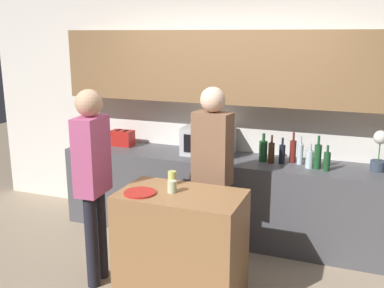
% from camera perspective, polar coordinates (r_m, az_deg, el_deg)
% --- Properties ---
extents(back_wall, '(6.40, 0.40, 2.70)m').
position_cam_1_polar(back_wall, '(4.90, 5.13, 6.46)').
color(back_wall, silver).
rests_on(back_wall, ground_plane).
extents(back_counter, '(3.60, 0.62, 0.88)m').
position_cam_1_polar(back_counter, '(4.91, 3.97, -6.69)').
color(back_counter, '#4C4C51').
rests_on(back_counter, ground_plane).
extents(kitchen_island, '(1.01, 0.59, 0.92)m').
position_cam_1_polar(kitchen_island, '(3.80, -1.39, -12.76)').
color(kitchen_island, '#996B42').
rests_on(kitchen_island, ground_plane).
extents(microwave, '(0.52, 0.39, 0.30)m').
position_cam_1_polar(microwave, '(4.87, 2.04, 0.42)').
color(microwave, '#B7BABC').
rests_on(microwave, back_counter).
extents(toaster, '(0.26, 0.16, 0.18)m').
position_cam_1_polar(toaster, '(5.32, -8.86, 0.75)').
color(toaster, '#B21E19').
rests_on(toaster, back_counter).
extents(potted_plant, '(0.14, 0.14, 0.40)m').
position_cam_1_polar(potted_plant, '(4.61, 22.69, -0.80)').
color(potted_plant, '#333D4C').
rests_on(potted_plant, back_counter).
extents(bottle_0, '(0.09, 0.09, 0.29)m').
position_cam_1_polar(bottle_0, '(4.66, 9.03, -0.85)').
color(bottle_0, '#194723').
rests_on(bottle_0, back_counter).
extents(bottle_1, '(0.06, 0.06, 0.29)m').
position_cam_1_polar(bottle_1, '(4.61, 10.04, -1.06)').
color(bottle_1, '#472814').
rests_on(bottle_1, back_counter).
extents(bottle_2, '(0.06, 0.06, 0.27)m').
position_cam_1_polar(bottle_2, '(4.61, 11.37, -1.22)').
color(bottle_2, black).
rests_on(bottle_2, back_counter).
extents(bottle_3, '(0.07, 0.07, 0.31)m').
position_cam_1_polar(bottle_3, '(4.67, 12.69, -0.86)').
color(bottle_3, maroon).
rests_on(bottle_3, back_counter).
extents(bottle_4, '(0.06, 0.06, 0.29)m').
position_cam_1_polar(bottle_4, '(4.63, 13.57, -1.18)').
color(bottle_4, silver).
rests_on(bottle_4, back_counter).
extents(bottle_5, '(0.08, 0.08, 0.24)m').
position_cam_1_polar(bottle_5, '(4.53, 14.70, -1.83)').
color(bottle_5, silver).
rests_on(bottle_5, back_counter).
extents(bottle_6, '(0.07, 0.07, 0.33)m').
position_cam_1_polar(bottle_6, '(4.51, 15.68, -1.50)').
color(bottle_6, '#194723').
rests_on(bottle_6, back_counter).
extents(bottle_7, '(0.07, 0.07, 0.25)m').
position_cam_1_polar(bottle_7, '(4.48, 16.76, -2.08)').
color(bottle_7, '#194723').
rests_on(bottle_7, back_counter).
extents(plate_on_island, '(0.26, 0.26, 0.01)m').
position_cam_1_polar(plate_on_island, '(3.64, -6.60, -6.14)').
color(plate_on_island, red).
rests_on(plate_on_island, kitchen_island).
extents(cup_0, '(0.07, 0.07, 0.11)m').
position_cam_1_polar(cup_0, '(3.82, -2.53, -4.29)').
color(cup_0, '#C0CE68').
rests_on(cup_0, kitchen_island).
extents(cup_1, '(0.08, 0.08, 0.10)m').
position_cam_1_polar(cup_1, '(3.63, -2.55, -5.42)').
color(cup_1, beige).
rests_on(cup_1, kitchen_island).
extents(person_left, '(0.23, 0.35, 1.73)m').
position_cam_1_polar(person_left, '(3.89, -12.52, -3.35)').
color(person_left, black).
rests_on(person_left, ground_plane).
extents(person_center, '(0.36, 0.24, 1.71)m').
position_cam_1_polar(person_center, '(4.06, 2.58, -2.42)').
color(person_center, black).
rests_on(person_center, ground_plane).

